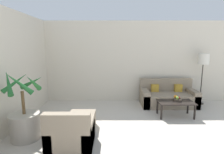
% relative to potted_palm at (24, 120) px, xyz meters
% --- Properties ---
extents(wall_back, '(8.69, 0.06, 2.70)m').
position_rel_potted_palm_xyz_m(wall_back, '(3.09, 2.59, 0.96)').
color(wall_back, beige).
rests_on(wall_back, ground_plane).
extents(potted_palm, '(0.78, 0.76, 1.44)m').
position_rel_potted_palm_xyz_m(potted_palm, '(0.00, 0.00, 0.00)').
color(potted_palm, '#ADA393').
rests_on(potted_palm, ground_plane).
extents(sofa_loveseat, '(1.71, 0.83, 0.82)m').
position_rel_potted_palm_xyz_m(sofa_loveseat, '(3.56, 2.07, -0.12)').
color(sofa_loveseat, gray).
rests_on(sofa_loveseat, ground_plane).
extents(floor_lamp, '(0.34, 0.34, 1.65)m').
position_rel_potted_palm_xyz_m(floor_lamp, '(4.68, 2.20, 1.01)').
color(floor_lamp, '#2D2823').
rests_on(floor_lamp, ground_plane).
extents(coffee_table, '(0.95, 0.50, 0.41)m').
position_rel_potted_palm_xyz_m(coffee_table, '(3.48, 1.15, -0.04)').
color(coffee_table, black).
rests_on(coffee_table, ground_plane).
extents(fruit_bowl, '(0.23, 0.23, 0.06)m').
position_rel_potted_palm_xyz_m(fruit_bowl, '(3.55, 1.22, 0.05)').
color(fruit_bowl, '#42382D').
rests_on(fruit_bowl, coffee_table).
extents(apple_red, '(0.07, 0.07, 0.07)m').
position_rel_potted_palm_xyz_m(apple_red, '(3.59, 1.23, 0.11)').
color(apple_red, red).
rests_on(apple_red, fruit_bowl).
extents(apple_green, '(0.08, 0.08, 0.08)m').
position_rel_potted_palm_xyz_m(apple_green, '(3.53, 1.18, 0.12)').
color(apple_green, olive).
rests_on(apple_green, fruit_bowl).
extents(orange_fruit, '(0.09, 0.09, 0.09)m').
position_rel_potted_palm_xyz_m(orange_fruit, '(3.51, 1.28, 0.12)').
color(orange_fruit, orange).
rests_on(orange_fruit, fruit_bowl).
extents(armchair, '(0.81, 0.77, 0.78)m').
position_rel_potted_palm_xyz_m(armchair, '(1.01, -0.31, -0.13)').
color(armchair, gray).
rests_on(armchair, ground_plane).
extents(ottoman, '(0.59, 0.46, 0.37)m').
position_rel_potted_palm_xyz_m(ottoman, '(1.08, 0.47, -0.21)').
color(ottoman, gray).
rests_on(ottoman, ground_plane).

